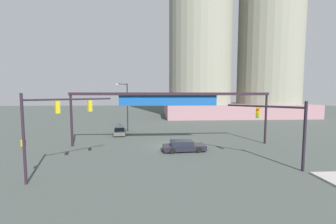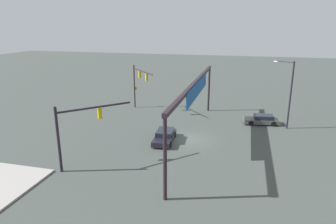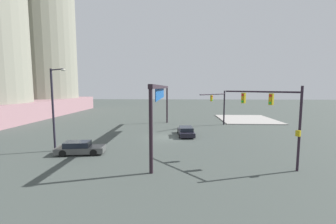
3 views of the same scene
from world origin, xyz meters
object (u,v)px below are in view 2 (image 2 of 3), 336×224
(traffic_signal_opposite_side, at_px, (77,125))
(sedan_car_approaching, at_px, (262,120))
(traffic_signal_near_corner, at_px, (139,80))
(sedan_car_waiting_far, at_px, (165,136))
(streetlamp_curved_arm, at_px, (289,90))

(traffic_signal_opposite_side, bearing_deg, sedan_car_approaching, -0.67)
(traffic_signal_near_corner, height_order, sedan_car_waiting_far, traffic_signal_near_corner)
(sedan_car_waiting_far, bearing_deg, sedan_car_approaching, 125.90)
(traffic_signal_near_corner, xyz_separation_m, sedan_car_waiting_far, (10.95, 6.81, -3.95))
(traffic_signal_opposite_side, bearing_deg, streetlamp_curved_arm, -6.33)
(sedan_car_waiting_far, bearing_deg, traffic_signal_opposite_side, -39.74)
(traffic_signal_near_corner, relative_size, traffic_signal_opposite_side, 1.11)
(traffic_signal_near_corner, xyz_separation_m, sedan_car_approaching, (2.19, 17.26, -3.95))
(traffic_signal_opposite_side, bearing_deg, sedan_car_waiting_far, 7.72)
(traffic_signal_near_corner, height_order, sedan_car_approaching, traffic_signal_near_corner)
(streetlamp_curved_arm, height_order, sedan_car_approaching, streetlamp_curved_arm)
(streetlamp_curved_arm, bearing_deg, traffic_signal_near_corner, 26.38)
(traffic_signal_near_corner, bearing_deg, traffic_signal_opposite_side, -37.63)
(traffic_signal_opposite_side, xyz_separation_m, sedan_car_waiting_far, (-7.90, 5.67, -3.37))
(streetlamp_curved_arm, relative_size, sedan_car_waiting_far, 1.69)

